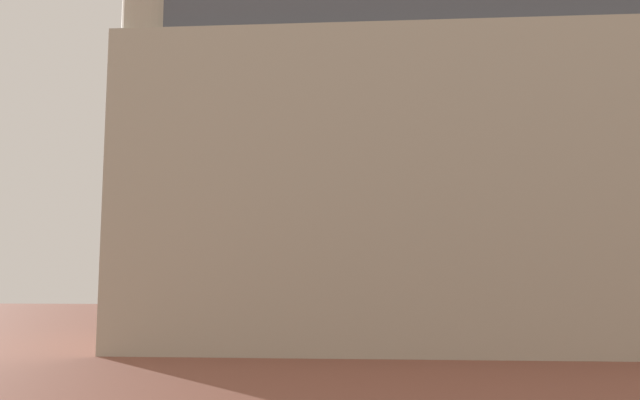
# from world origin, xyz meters

# --- Properties ---
(landmark_building) EXTENTS (29.99, 12.74, 33.84)m
(landmark_building) POSITION_xyz_m (4.29, 32.86, 9.66)
(landmark_building) COLOR #B2A893
(landmark_building) RESTS_ON ground_plane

